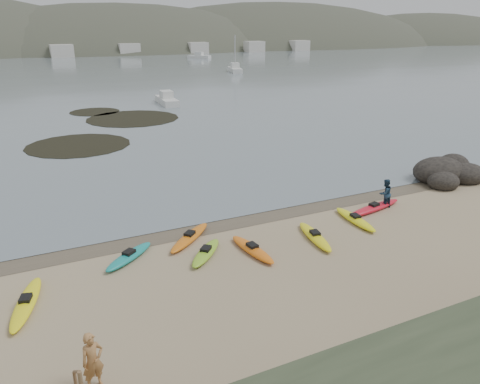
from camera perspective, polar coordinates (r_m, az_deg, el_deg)
ground at (r=26.36m, az=0.00°, el=-3.07°), size 600.00×600.00×0.00m
wet_sand at (r=26.11m, az=0.29°, el=-3.29°), size 60.00×60.00×0.00m
water at (r=322.15m, az=-25.24°, el=16.20°), size 1200.00×1200.00×0.00m
kayaks at (r=23.15m, az=0.91°, el=-6.00°), size 21.85×6.28×0.34m
person_west at (r=15.21m, az=-17.51°, el=-19.06°), size 0.77×0.61×1.86m
person_east at (r=28.69m, az=17.28°, el=-0.18°), size 0.89×0.71×1.76m
rock_cluster at (r=35.66m, az=23.95°, el=1.80°), size 5.46×4.05×1.94m
kelp_mats at (r=52.29m, az=-15.65°, el=7.81°), size 17.23×24.18×0.04m
moored_boats at (r=104.34m, az=-21.61°, el=13.15°), size 95.23×88.65×1.33m
far_hills at (r=223.05m, az=-13.26°, el=12.56°), size 550.00×135.00×80.00m
far_town at (r=167.84m, az=-21.18°, el=15.73°), size 199.00×5.00×4.00m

